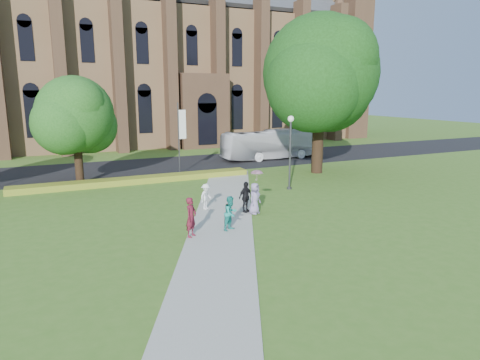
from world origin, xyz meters
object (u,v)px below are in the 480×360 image
streetlamp (290,144)px  pedestrian_0 (191,217)px  large_tree (320,73)px  tour_coach (272,144)px

streetlamp → pedestrian_0: (-9.69, -6.91, -2.29)m
streetlamp → pedestrian_0: 12.11m
streetlamp → large_tree: large_tree is taller
large_tree → tour_coach: (0.13, 8.23, -6.84)m
streetlamp → large_tree: (5.50, 4.50, 5.07)m
pedestrian_0 → tour_coach: bearing=9.3°
tour_coach → pedestrian_0: tour_coach is taller
large_tree → tour_coach: size_ratio=1.22×
large_tree → tour_coach: 10.70m
large_tree → pedestrian_0: (-15.19, -11.41, -7.36)m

